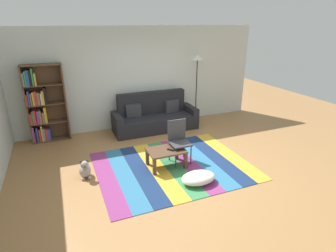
# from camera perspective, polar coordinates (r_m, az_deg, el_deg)

# --- Properties ---
(ground_plane) EXTENTS (14.00, 14.00, 0.00)m
(ground_plane) POSITION_cam_1_polar(r_m,az_deg,el_deg) (5.82, 2.48, -7.59)
(ground_plane) COLOR #9E7042
(back_wall) EXTENTS (6.80, 0.10, 2.70)m
(back_wall) POSITION_cam_1_polar(r_m,az_deg,el_deg) (7.64, -5.49, 10.08)
(back_wall) COLOR silver
(back_wall) RESTS_ON ground_plane
(rug) EXTENTS (3.04, 2.42, 0.01)m
(rug) POSITION_cam_1_polar(r_m,az_deg,el_deg) (5.68, 1.03, -8.30)
(rug) COLOR #843370
(rug) RESTS_ON ground_plane
(couch) EXTENTS (2.26, 0.80, 1.00)m
(couch) POSITION_cam_1_polar(r_m,az_deg,el_deg) (7.46, -2.84, 1.83)
(couch) COLOR black
(couch) RESTS_ON ground_plane
(bookshelf) EXTENTS (0.90, 0.28, 1.88)m
(bookshelf) POSITION_cam_1_polar(r_m,az_deg,el_deg) (7.20, -24.82, 3.70)
(bookshelf) COLOR brown
(bookshelf) RESTS_ON ground_plane
(coffee_table) EXTENTS (0.74, 0.52, 0.37)m
(coffee_table) POSITION_cam_1_polar(r_m,az_deg,el_deg) (5.52, -0.39, -5.60)
(coffee_table) COLOR #513826
(coffee_table) RESTS_ON rug
(pouf) EXTENTS (0.65, 0.43, 0.21)m
(pouf) POSITION_cam_1_polar(r_m,az_deg,el_deg) (5.11, 6.37, -10.69)
(pouf) COLOR white
(pouf) RESTS_ON rug
(dog) EXTENTS (0.22, 0.35, 0.40)m
(dog) POSITION_cam_1_polar(r_m,az_deg,el_deg) (5.47, -16.98, -8.70)
(dog) COLOR #9E998E
(dog) RESTS_ON ground_plane
(standing_lamp) EXTENTS (0.32, 0.32, 1.94)m
(standing_lamp) POSITION_cam_1_polar(r_m,az_deg,el_deg) (7.79, 6.11, 12.27)
(standing_lamp) COLOR black
(standing_lamp) RESTS_ON ground_plane
(tv_remote) EXTENTS (0.13, 0.15, 0.02)m
(tv_remote) POSITION_cam_1_polar(r_m,az_deg,el_deg) (5.46, 0.57, -5.01)
(tv_remote) COLOR black
(tv_remote) RESTS_ON coffee_table
(folding_chair) EXTENTS (0.40, 0.40, 0.90)m
(folding_chair) POSITION_cam_1_polar(r_m,az_deg,el_deg) (5.66, 2.20, -2.45)
(folding_chair) COLOR #38383D
(folding_chair) RESTS_ON ground_plane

